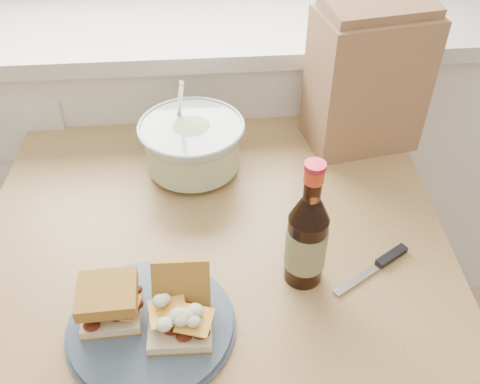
{
  "coord_description": "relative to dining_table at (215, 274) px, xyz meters",
  "views": [
    {
      "loc": [
        0.12,
        0.27,
        1.51
      ],
      "look_at": [
        0.18,
        1.03,
        0.84
      ],
      "focal_mm": 40.0,
      "sensor_mm": 36.0,
      "label": 1
    }
  ],
  "objects": [
    {
      "name": "plate",
      "position": [
        -0.11,
        -0.2,
        0.12
      ],
      "size": [
        0.27,
        0.27,
        0.02
      ],
      "primitive_type": "cylinder",
      "color": "#3F5065",
      "rests_on": "dining_table"
    },
    {
      "name": "beer_bottle",
      "position": [
        0.16,
        -0.11,
        0.21
      ],
      "size": [
        0.07,
        0.07,
        0.26
      ],
      "rotation": [
        0.0,
        0.0,
        0.39
      ],
      "color": "black",
      "rests_on": "dining_table"
    },
    {
      "name": "coleslaw_bowl",
      "position": [
        -0.03,
        0.22,
        0.17
      ],
      "size": [
        0.23,
        0.23,
        0.23
      ],
      "color": "#B0BDB7",
      "rests_on": "dining_table"
    },
    {
      "name": "knife",
      "position": [
        0.31,
        -0.09,
        0.12
      ],
      "size": [
        0.16,
        0.11,
        0.01
      ],
      "rotation": [
        0.0,
        0.0,
        0.56
      ],
      "color": "silver",
      "rests_on": "dining_table"
    },
    {
      "name": "sandwich_left",
      "position": [
        -0.17,
        -0.18,
        0.16
      ],
      "size": [
        0.1,
        0.09,
        0.07
      ],
      "rotation": [
        0.0,
        0.0,
        0.04
      ],
      "color": "beige",
      "rests_on": "plate"
    },
    {
      "name": "sandwich_right",
      "position": [
        -0.06,
        -0.2,
        0.16
      ],
      "size": [
        0.1,
        0.14,
        0.09
      ],
      "rotation": [
        0.0,
        0.0,
        -0.03
      ],
      "color": "beige",
      "rests_on": "plate"
    },
    {
      "name": "paper_bag",
      "position": [
        0.36,
        0.3,
        0.27
      ],
      "size": [
        0.26,
        0.2,
        0.31
      ],
      "primitive_type": "cube",
      "rotation": [
        0.0,
        0.0,
        0.17
      ],
      "color": "#996A4A",
      "rests_on": "dining_table"
    },
    {
      "name": "dining_table",
      "position": [
        0.0,
        0.0,
        0.0
      ],
      "size": [
        0.95,
        0.95,
        0.76
      ],
      "rotation": [
        0.0,
        0.0,
        -0.05
      ],
      "color": "tan",
      "rests_on": "ground"
    },
    {
      "name": "cabinet_run",
      "position": [
        -0.12,
        0.71,
        -0.18
      ],
      "size": [
        2.5,
        0.64,
        0.94
      ],
      "color": "white",
      "rests_on": "ground"
    }
  ]
}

